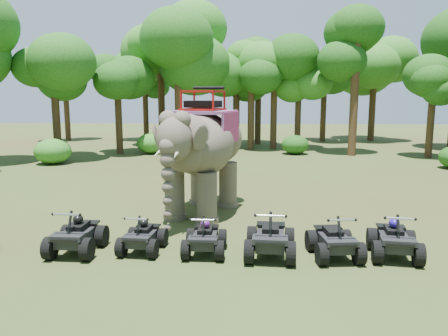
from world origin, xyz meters
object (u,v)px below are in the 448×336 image
Objects in this scene: atv_3 at (270,233)px; elephant at (202,151)px; atv_0 at (76,230)px; atv_1 at (143,232)px; atv_5 at (395,234)px; atv_4 at (334,235)px; atv_2 at (205,234)px.

elephant is at bearing 121.21° from atv_3.
atv_3 is (5.52, -0.05, 0.03)m from atv_0.
atv_5 is (7.10, -0.12, 0.08)m from atv_1.
atv_4 is 1.67m from atv_5.
elephant is 3.30× the size of atv_4.
atv_3 is 1.05× the size of atv_5.
atv_3 is at bearing -46.93° from elephant.
atv_4 is at bearing 4.87° from atv_3.
atv_0 is 5.52m from atv_3.
elephant is at bearing 125.82° from atv_4.
elephant is 3.68× the size of atv_1.
elephant is at bearing 78.15° from atv_1.
atv_3 is (1.85, -0.13, 0.10)m from atv_2.
atv_2 is at bearing 2.08° from atv_1.
atv_4 is at bearing -31.88° from elephant.
atv_0 is 0.96× the size of atv_3.
elephant is 5.39m from atv_3.
atv_0 is 3.67m from atv_2.
elephant is 6.36m from atv_4.
atv_0 is at bearing 173.53° from atv_4.
atv_4 is (4.10, -4.54, -1.75)m from elephant.
atv_4 is (5.43, -0.21, 0.06)m from atv_1.
atv_2 is at bearing -179.84° from atv_3.
atv_5 is (5.76, -4.45, -1.73)m from elephant.
atv_0 is 7.29m from atv_4.
atv_4 is at bearing 1.59° from atv_0.
atv_2 is at bearing 3.08° from atv_0.
atv_4 is (3.62, -0.11, 0.05)m from atv_2.
elephant reaches higher than atv_5.
atv_1 is 1.81m from atv_2.
atv_2 is 1.86m from atv_3.
atv_0 is 1.12× the size of atv_2.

